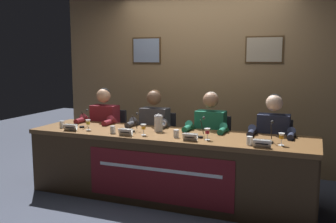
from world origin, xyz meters
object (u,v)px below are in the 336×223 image
nameplate_center_right (190,137)px  panelist_center_left (152,130)px  nameplate_far_left (70,127)px  microphone_far_right (271,135)px  panelist_center_right (209,134)px  chair_far_left (110,143)px  water_cup_far_left (62,125)px  panelist_far_right (272,139)px  chair_center_left (158,147)px  water_cup_center_right (176,134)px  nameplate_far_right (262,144)px  chair_center_right (213,152)px  water_pitcher_central (158,123)px  panelist_far_left (102,126)px  nameplate_center_left (126,132)px  water_cup_center_left (113,130)px  chair_far_right (273,158)px  microphone_far_left (84,121)px  juice_glass_center_left (144,128)px  juice_glass_far_right (282,137)px  microphone_center_right (202,131)px  juice_glass_center_right (207,132)px  juice_glass_far_left (88,123)px  microphone_center_left (134,125)px  conference_table (164,156)px  water_cup_far_right (250,141)px

nameplate_center_right → panelist_center_left: bearing=136.9°
nameplate_far_left → microphone_far_right: size_ratio=0.81×
nameplate_far_left → panelist_center_right: panelist_center_right is taller
panelist_center_left → chair_far_left: bearing=165.1°
water_cup_far_left → panelist_far_right: size_ratio=0.07×
panelist_center_left → chair_center_left: bearing=90.0°
chair_far_left → water_cup_center_right: bearing=-31.3°
nameplate_far_right → panelist_center_right: bearing=135.3°
chair_center_right → water_pitcher_central: water_pitcher_central is taller
panelist_far_left → panelist_center_left: bearing=0.0°
nameplate_center_left → water_cup_center_left: (-0.20, 0.06, -0.00)m
nameplate_far_left → chair_far_right: (2.24, 0.89, -0.38)m
microphone_far_left → chair_far_right: 2.36m
juice_glass_center_left → juice_glass_far_right: same height
microphone_far_left → panelist_center_right: 1.55m
chair_center_left → juice_glass_far_right: size_ratio=7.10×
water_cup_center_right → microphone_center_right: bearing=24.0°
nameplate_far_left → microphone_center_right: size_ratio=0.81×
juice_glass_center_right → water_pitcher_central: 0.70m
nameplate_center_left → chair_center_left: bearing=89.3°
panelist_center_right → water_cup_center_right: size_ratio=14.21×
water_cup_center_left → chair_far_right: chair_far_right is taller
nameplate_far_left → juice_glass_center_right: size_ratio=1.41×
juice_glass_far_left → microphone_center_right: microphone_center_right is taller
nameplate_center_right → panelist_far_right: 1.03m
water_cup_center_left → panelist_far_left: bearing=130.0°
microphone_far_left → water_cup_center_right: (1.28, -0.15, -0.04)m
water_cup_center_right → juice_glass_far_right: 1.09m
microphone_far_left → juice_glass_center_left: microphone_far_left is taller
microphone_center_left → water_cup_center_right: size_ratio=2.54×
conference_table → water_cup_far_right: water_cup_far_right is taller
chair_center_right → microphone_center_right: 0.79m
chair_far_left → chair_center_right: same height
water_pitcher_central → panelist_far_right: bearing=14.9°
chair_center_right → nameplate_center_left: bearing=-130.1°
chair_far_right → water_cup_far_right: size_ratio=10.36×
chair_far_left → microphone_center_left: bearing=-42.5°
panelist_far_left → microphone_center_right: (1.54, -0.47, 0.13)m
water_cup_center_left → chair_center_right: 1.33m
juice_glass_far_left → microphone_far_right: 2.11m
microphone_far_left → juice_glass_center_right: size_ratio=1.74×
water_cup_far_left → juice_glass_center_right: 1.86m
chair_far_left → microphone_far_right: (2.27, -0.66, 0.41)m
juice_glass_far_left → water_cup_center_right: 1.13m
water_cup_far_left → water_pitcher_central: (1.20, 0.23, 0.06)m
juice_glass_far_left → water_cup_far_left: juice_glass_far_left is taller
water_cup_far_right → juice_glass_far_right: bearing=17.0°
conference_table → juice_glass_center_right: 0.61m
microphone_center_left → panelist_far_right: (1.52, 0.46, -0.13)m
water_cup_far_right → microphone_far_right: (0.18, 0.18, 0.04)m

